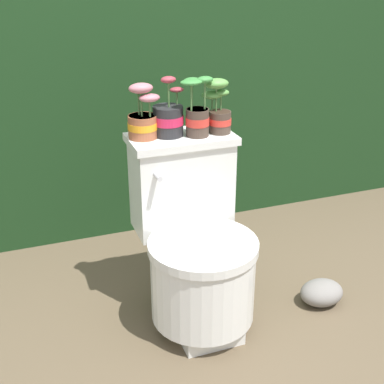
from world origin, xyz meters
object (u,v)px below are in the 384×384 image
(potted_plant_midleft, at_px, (168,118))
(potted_plant_midright, at_px, (219,110))
(potted_plant_left, at_px, (143,119))
(potted_plant_middle, at_px, (197,114))
(toilet, at_px, (195,246))
(garden_stone, at_px, (321,293))

(potted_plant_midleft, xyz_separation_m, potted_plant_midright, (0.20, -0.03, 0.02))
(potted_plant_left, relative_size, potted_plant_middle, 0.92)
(toilet, bearing_deg, garden_stone, -11.78)
(toilet, height_order, garden_stone, toilet)
(potted_plant_left, distance_m, potted_plant_middle, 0.21)
(toilet, bearing_deg, potted_plant_middle, 67.22)
(garden_stone, bearing_deg, potted_plant_left, 156.77)
(potted_plant_midright, xyz_separation_m, garden_stone, (0.40, -0.26, -0.80))
(toilet, xyz_separation_m, potted_plant_left, (-0.15, 0.19, 0.50))
(potted_plant_left, relative_size, potted_plant_midright, 1.00)
(toilet, height_order, potted_plant_left, potted_plant_left)
(potted_plant_left, height_order, potted_plant_midleft, potted_plant_midleft)
(toilet, distance_m, garden_stone, 0.63)
(potted_plant_left, bearing_deg, potted_plant_midleft, -1.82)
(garden_stone, bearing_deg, potted_plant_midleft, 153.59)
(potted_plant_midleft, bearing_deg, toilet, -75.56)
(potted_plant_middle, bearing_deg, potted_plant_left, 167.02)
(potted_plant_left, relative_size, potted_plant_midleft, 0.92)
(potted_plant_middle, relative_size, potted_plant_midright, 1.08)
(potted_plant_left, xyz_separation_m, potted_plant_midright, (0.30, -0.04, 0.02))
(potted_plant_middle, relative_size, garden_stone, 1.21)
(potted_plant_left, bearing_deg, garden_stone, -23.23)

